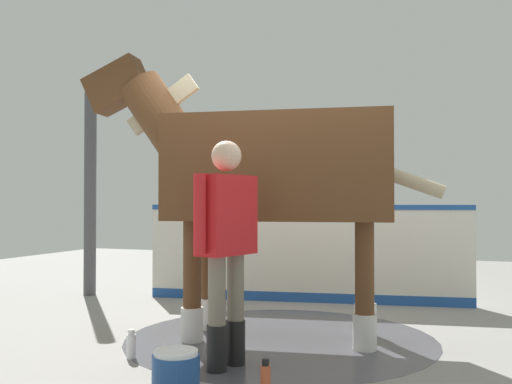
{
  "coord_description": "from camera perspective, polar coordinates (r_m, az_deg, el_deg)",
  "views": [
    {
      "loc": [
        1.55,
        -5.09,
        1.23
      ],
      "look_at": [
        -0.11,
        -0.62,
        1.32
      ],
      "focal_mm": 40.45,
      "sensor_mm": 36.0,
      "label": 1
    }
  ],
  "objects": [
    {
      "name": "ground_plane",
      "position": [
        5.46,
        3.39,
        -14.19
      ],
      "size": [
        16.0,
        16.0,
        0.02
      ],
      "primitive_type": "cube",
      "color": "gray"
    },
    {
      "name": "handler",
      "position": [
        4.32,
        -2.95,
        -4.38
      ],
      "size": [
        0.35,
        0.66,
        1.69
      ],
      "rotation": [
        0.0,
        0.0,
        -0.28
      ],
      "color": "black",
      "rests_on": "ground"
    },
    {
      "name": "bottle_shampoo",
      "position": [
        4.8,
        -12.24,
        -14.6
      ],
      "size": [
        0.07,
        0.07,
        0.23
      ],
      "color": "white",
      "rests_on": "ground"
    },
    {
      "name": "horse",
      "position": [
        5.26,
        1.14,
        2.0
      ],
      "size": [
        3.35,
        1.22,
        2.64
      ],
      "rotation": [
        0.0,
        0.0,
        -2.99
      ],
      "color": "brown",
      "rests_on": "ground"
    },
    {
      "name": "barrier_wall",
      "position": [
        7.21,
        4.92,
        -6.4
      ],
      "size": [
        3.97,
        0.69,
        1.2
      ],
      "color": "silver",
      "rests_on": "ground"
    },
    {
      "name": "wash_bucket",
      "position": [
        3.84,
        -7.93,
        -17.44
      ],
      "size": [
        0.3,
        0.3,
        0.3
      ],
      "color": "#1E478C",
      "rests_on": "ground"
    },
    {
      "name": "bottle_spray",
      "position": [
        3.87,
        0.95,
        -17.96
      ],
      "size": [
        0.07,
        0.07,
        0.23
      ],
      "color": "#CC5933",
      "rests_on": "ground"
    },
    {
      "name": "roof_post_near",
      "position": [
        8.02,
        -16.08,
        -0.14
      ],
      "size": [
        0.16,
        0.16,
        2.71
      ],
      "primitive_type": "cylinder",
      "color": "#4C4C51",
      "rests_on": "ground"
    },
    {
      "name": "wet_patch",
      "position": [
        5.38,
        2.44,
        -14.27
      ],
      "size": [
        2.8,
        2.8,
        0.0
      ],
      "primitive_type": "cylinder",
      "color": "#4C4C54",
      "rests_on": "ground"
    }
  ]
}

